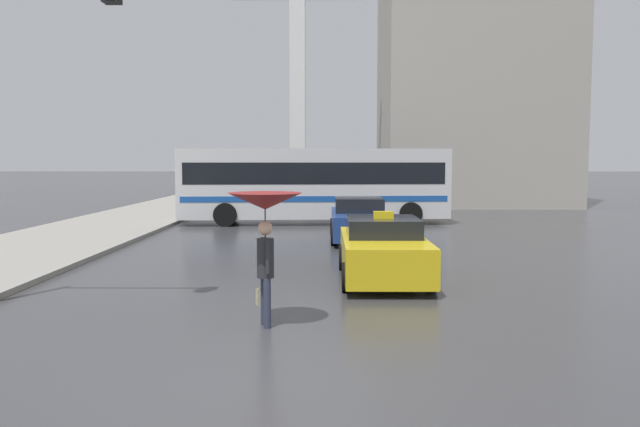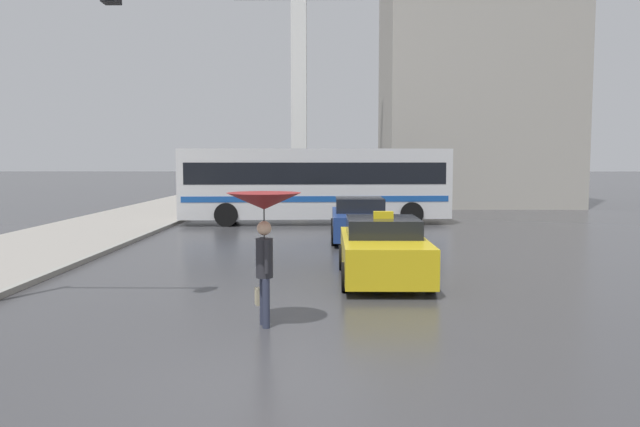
% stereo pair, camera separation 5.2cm
% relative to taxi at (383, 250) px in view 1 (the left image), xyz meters
% --- Properties ---
extents(ground_plane, '(300.00, 300.00, 0.00)m').
position_rel_taxi_xyz_m(ground_plane, '(-2.03, -6.96, -0.65)').
color(ground_plane, '#38383A').
extents(taxi, '(1.91, 4.17, 1.53)m').
position_rel_taxi_xyz_m(taxi, '(0.00, 0.00, 0.00)').
color(taxi, gold).
rests_on(taxi, ground_plane).
extents(sedan_red, '(1.91, 4.52, 1.41)m').
position_rel_taxi_xyz_m(sedan_red, '(-0.17, 7.05, 0.01)').
color(sedan_red, navy).
rests_on(sedan_red, ground_plane).
extents(city_bus, '(11.38, 3.32, 3.15)m').
position_rel_taxi_xyz_m(city_bus, '(-1.79, 12.67, 1.10)').
color(city_bus, silver).
rests_on(city_bus, ground_plane).
extents(pedestrian_with_umbrella, '(1.18, 1.18, 2.15)m').
position_rel_taxi_xyz_m(pedestrian_with_umbrella, '(-2.24, -4.01, 1.15)').
color(pedestrian_with_umbrella, '#2D3347').
rests_on(pedestrian_with_umbrella, ground_plane).
extents(traffic_light, '(3.33, 0.38, 6.39)m').
position_rel_taxi_xyz_m(traffic_light, '(-6.77, -3.17, 3.73)').
color(traffic_light, black).
rests_on(traffic_light, ground_plane).
extents(building_tower_near, '(10.65, 9.10, 23.89)m').
position_rel_taxi_xyz_m(building_tower_near, '(7.53, 24.44, 11.29)').
color(building_tower_near, '#A39E93').
rests_on(building_tower_near, ground_plane).
extents(monument_cross, '(7.70, 0.90, 17.50)m').
position_rel_taxi_xyz_m(monument_cross, '(-2.95, 23.55, 9.27)').
color(monument_cross, white).
rests_on(monument_cross, ground_plane).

